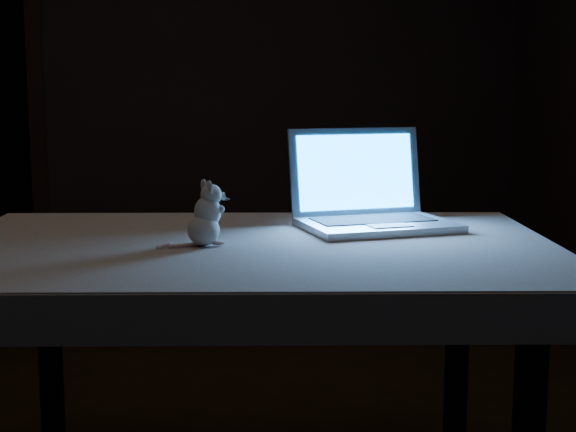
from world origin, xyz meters
name	(u,v)px	position (x,y,z in m)	size (l,w,h in m)	color
back_wall	(150,72)	(0.00, 2.50, 1.30)	(4.50, 0.04, 2.60)	black
table	(251,391)	(0.02, -0.11, 0.40)	(1.50, 0.96, 0.80)	black
tablecloth	(275,260)	(0.09, -0.10, 0.76)	(1.60, 1.07, 0.11)	beige
laptop	(378,180)	(0.42, 0.00, 0.95)	(0.42, 0.37, 0.29)	silver
plush_mouse	(203,213)	(-0.11, -0.12, 0.89)	(0.12, 0.12, 0.17)	silver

